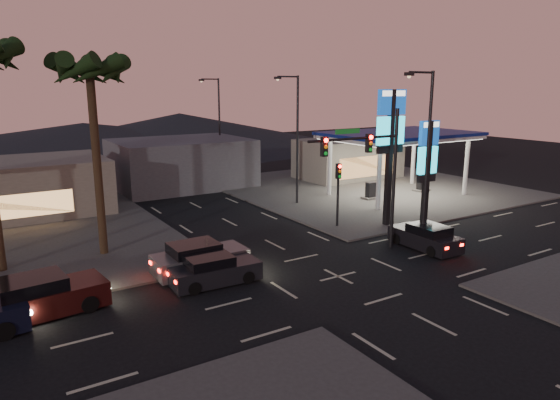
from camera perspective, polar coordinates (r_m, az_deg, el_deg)
ground at (r=25.08m, az=6.65°, el=-8.67°), size 140.00×140.00×0.00m
corner_lot_ne at (r=46.81m, az=9.73°, el=1.41°), size 24.00×24.00×0.12m
gas_station at (r=43.23m, az=13.53°, el=7.05°), size 12.20×8.20×5.47m
convenience_store at (r=51.50m, az=7.77°, el=4.70°), size 10.00×6.00×4.00m
pylon_sign_tall at (r=33.25m, az=12.53°, el=7.75°), size 2.20×0.35×9.00m
pylon_sign_short at (r=34.56m, az=16.52°, el=4.81°), size 1.60×0.35×7.00m
traffic_signal_mast at (r=27.60m, az=10.46°, el=4.43°), size 6.10×0.39×8.00m
pedestal_signal at (r=32.83m, az=6.68°, el=1.78°), size 0.32×0.39×4.30m
streetlight_near at (r=29.00m, az=16.28°, el=5.50°), size 2.14×0.25×10.00m
streetlight_mid at (r=38.81m, az=1.76°, el=7.72°), size 2.14×0.25×10.00m
streetlight_far at (r=51.00m, az=-7.15°, el=8.84°), size 2.14×0.25×10.00m
palm_a at (r=28.19m, az=-20.87°, el=12.56°), size 4.41×4.41×10.86m
building_far_mid at (r=47.68m, az=-11.23°, el=4.17°), size 12.00×9.00×4.40m
hill_right at (r=83.84m, az=-11.35°, el=7.99°), size 50.00×50.00×5.00m
hill_center at (r=79.80m, az=-21.50°, el=6.77°), size 60.00×60.00×4.00m
car_lane_a_front at (r=24.06m, az=-7.59°, el=-7.97°), size 4.42×2.00×1.42m
car_lane_a_mid at (r=22.89m, az=-25.77°, el=-9.98°), size 5.28×2.61×1.67m
car_lane_b_front at (r=25.52m, az=-9.24°, el=-6.62°), size 4.86×2.09×1.57m
suv_station at (r=30.09m, az=16.30°, el=-4.10°), size 2.00×4.37×1.44m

